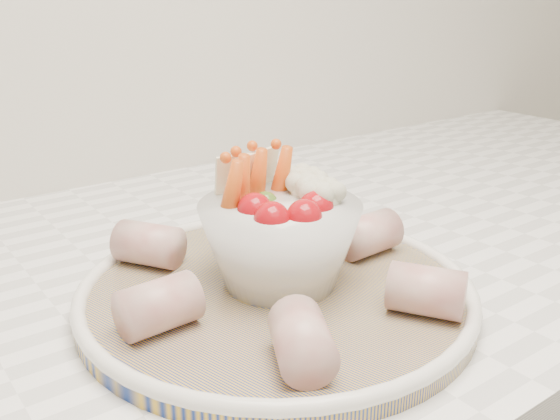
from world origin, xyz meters
TOP-DOWN VIEW (x-y plane):
  - serving_platter at (0.15, 1.35)m, footprint 0.39×0.39m
  - veggie_bowl at (0.16, 1.35)m, footprint 0.13×0.13m
  - cured_meat_rolls at (0.15, 1.35)m, footprint 0.27×0.27m

SIDE VIEW (x-z plane):
  - serving_platter at x=0.15m, z-range 0.92..0.94m
  - cured_meat_rolls at x=0.15m, z-range 0.94..0.97m
  - veggie_bowl at x=0.16m, z-range 0.92..1.03m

